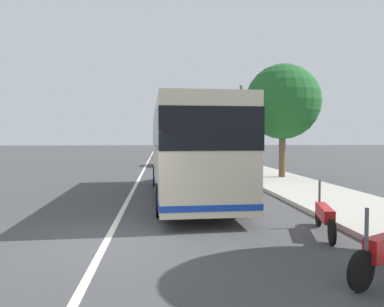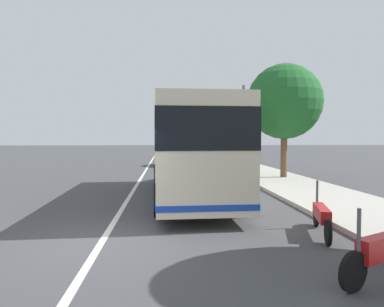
{
  "view_description": "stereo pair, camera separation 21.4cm",
  "coord_description": "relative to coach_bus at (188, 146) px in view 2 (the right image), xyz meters",
  "views": [
    {
      "loc": [
        -7.89,
        -1.22,
        2.32
      ],
      "look_at": [
        6.62,
        -2.52,
        1.69
      ],
      "focal_mm": 33.11,
      "sensor_mm": 36.0,
      "label": 1
    },
    {
      "loc": [
        -7.91,
        -1.43,
        2.32
      ],
      "look_at": [
        6.62,
        -2.52,
        1.69
      ],
      "focal_mm": 33.11,
      "sensor_mm": 36.0,
      "label": 2
    }
  ],
  "objects": [
    {
      "name": "car_oncoming",
      "position": [
        30.51,
        -0.2,
        -1.29
      ],
      "size": [
        4.08,
        2.11,
        1.56
      ],
      "rotation": [
        0.0,
        0.0,
        0.06
      ],
      "color": "gold",
      "rests_on": "ground"
    },
    {
      "name": "lane_divider_line",
      "position": [
        4.06,
        2.31,
        -2.02
      ],
      "size": [
        110.0,
        0.16,
        0.01
      ],
      "primitive_type": "cube",
      "color": "silver",
      "rests_on": "ground"
    },
    {
      "name": "roadside_tree_mid_block",
      "position": [
        5.57,
        -5.77,
        2.33
      ],
      "size": [
        4.19,
        4.19,
        6.47
      ],
      "color": "brown",
      "rests_on": "ground"
    },
    {
      "name": "utility_pole",
      "position": [
        13.1,
        -5.14,
        1.17
      ],
      "size": [
        0.24,
        0.24,
        6.38
      ],
      "primitive_type": "cylinder",
      "color": "slate",
      "rests_on": "ground"
    },
    {
      "name": "motorcycle_angled",
      "position": [
        -8.43,
        -2.65,
        -1.55
      ],
      "size": [
        1.13,
        2.04,
        1.26
      ],
      "rotation": [
        0.0,
        0.0,
        2.06
      ],
      "color": "black",
      "rests_on": "ground"
    },
    {
      "name": "sidewalk_curb",
      "position": [
        4.06,
        -5.26,
        -1.96
      ],
      "size": [
        110.0,
        3.6,
        0.14
      ],
      "primitive_type": "cube",
      "color": "#B2ADA3",
      "rests_on": "ground"
    },
    {
      "name": "coach_bus",
      "position": [
        0.0,
        0.0,
        0.0
      ],
      "size": [
        10.74,
        2.96,
        3.52
      ],
      "rotation": [
        0.0,
        0.0,
        0.03
      ],
      "color": "beige",
      "rests_on": "ground"
    },
    {
      "name": "ground_plane",
      "position": [
        -5.94,
        2.31,
        -2.03
      ],
      "size": [
        220.0,
        220.0,
        0.0
      ],
      "primitive_type": "plane",
      "color": "#424244"
    },
    {
      "name": "motorcycle_far_end",
      "position": [
        -5.7,
        -2.85,
        -1.57
      ],
      "size": [
        2.21,
        0.68,
        1.23
      ],
      "rotation": [
        0.0,
        0.0,
        -0.27
      ],
      "color": "black",
      "rests_on": "ground"
    },
    {
      "name": "car_ahead_same_lane",
      "position": [
        16.18,
        0.38,
        -1.35
      ],
      "size": [
        4.26,
        2.06,
        1.44
      ],
      "rotation": [
        0.0,
        0.0,
        0.04
      ],
      "color": "black",
      "rests_on": "ground"
    },
    {
      "name": "roadside_tree_far_block",
      "position": [
        16.15,
        -4.77,
        2.6
      ],
      "size": [
        3.58,
        3.58,
        6.44
      ],
      "color": "brown",
      "rests_on": "ground"
    }
  ]
}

